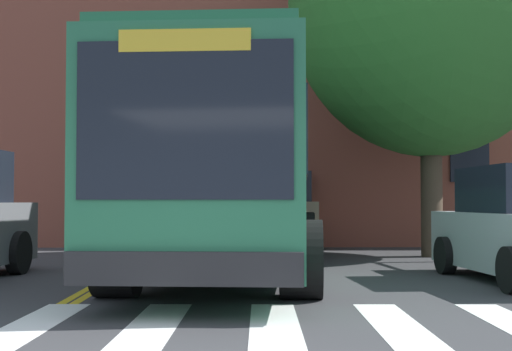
% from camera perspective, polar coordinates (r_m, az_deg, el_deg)
% --- Properties ---
extents(crosswalk, '(16.99, 3.96, 0.01)m').
position_cam_1_polar(crosswalk, '(7.26, -3.54, -12.23)').
color(crosswalk, white).
rests_on(crosswalk, ground).
extents(lane_line_yellow_inner, '(0.12, 36.00, 0.01)m').
position_cam_1_polar(lane_line_yellow_inner, '(21.30, -7.22, -5.51)').
color(lane_line_yellow_inner, gold).
rests_on(lane_line_yellow_inner, ground).
extents(lane_line_yellow_outer, '(0.12, 36.00, 0.01)m').
position_cam_1_polar(lane_line_yellow_outer, '(21.29, -6.79, -5.52)').
color(lane_line_yellow_outer, gold).
rests_on(lane_line_yellow_outer, ground).
extents(city_bus, '(3.65, 10.72, 3.38)m').
position_cam_1_polar(city_bus, '(12.77, -1.89, 0.34)').
color(city_bus, '#28704C').
rests_on(city_bus, ground).
extents(car_tan_behind_bus, '(2.20, 5.01, 2.13)m').
position_cam_1_polar(car_tan_behind_bus, '(21.06, 1.74, -2.81)').
color(car_tan_behind_bus, tan).
rests_on(car_tan_behind_bus, ground).
extents(street_tree_curbside_large, '(8.03, 7.60, 9.58)m').
position_cam_1_polar(street_tree_curbside_large, '(17.70, 13.74, 13.24)').
color(street_tree_curbside_large, '#4C3D2D').
rests_on(street_tree_curbside_large, ground).
extents(building_facade, '(35.11, 8.59, 10.12)m').
position_cam_1_polar(building_facade, '(24.43, -2.55, 6.82)').
color(building_facade, brown).
rests_on(building_facade, ground).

